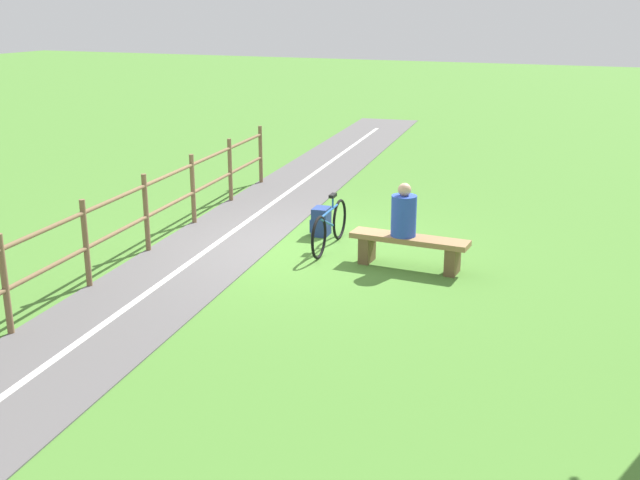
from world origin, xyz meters
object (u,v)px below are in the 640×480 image
person_seated (404,214)px  backpack (321,222)px  bicycle (330,227)px  bench (409,246)px

person_seated → backpack: (1.73, -1.05, -0.58)m
person_seated → backpack: 2.10m
person_seated → bicycle: size_ratio=0.45×
bench → bicycle: 1.49m
bench → backpack: (1.83, -1.05, -0.10)m
bench → backpack: 2.11m
bicycle → backpack: bearing=-151.1°
person_seated → backpack: person_seated is taller
person_seated → bench: bearing=-180.0°
bicycle → backpack: 0.75m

